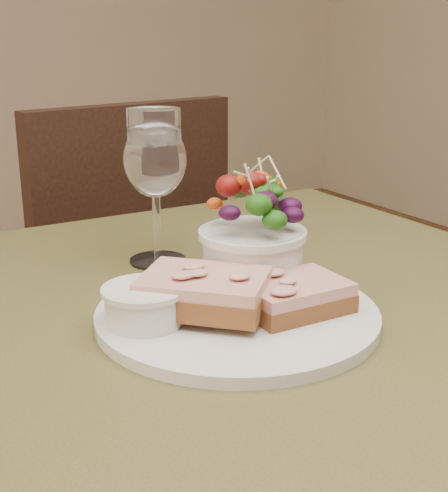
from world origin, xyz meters
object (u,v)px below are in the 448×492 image
sandwich_front (294,296)px  wine_glass (155,164)px  chair_far (102,371)px  sandwich_back (204,291)px  dinner_plate (237,315)px  ramekin (144,303)px  cafe_table (236,388)px  salad_bowl (253,231)px

sandwich_front → wine_glass: 0.25m
chair_far → sandwich_back: size_ratio=6.08×
dinner_plate → sandwich_back: (-0.03, 0.00, 0.03)m
sandwich_front → sandwich_back: bearing=157.9°
chair_far → ramekin: 0.94m
cafe_table → sandwich_back: (-0.06, -0.03, 0.14)m
chair_far → ramekin: chair_far is taller
cafe_table → chair_far: size_ratio=0.89×
chair_far → sandwich_front: (-0.08, -0.82, 0.48)m
ramekin → salad_bowl: (0.14, 0.04, 0.04)m
chair_far → dinner_plate: size_ratio=3.20×
salad_bowl → wine_glass: size_ratio=0.73×
cafe_table → wine_glass: wine_glass is taller
dinner_plate → sandwich_back: sandwich_back is taller
dinner_plate → sandwich_back: 0.05m
ramekin → wine_glass: size_ratio=0.43×
sandwich_back → wine_glass: 0.22m
sandwich_back → salad_bowl: (0.09, 0.05, 0.03)m
chair_far → sandwich_front: 0.96m
dinner_plate → cafe_table: bearing=59.3°
sandwich_front → sandwich_back: size_ratio=0.70×
chair_far → sandwich_back: (-0.16, -0.79, 0.49)m
cafe_table → salad_bowl: (0.03, 0.02, 0.17)m
ramekin → wine_glass: wine_glass is taller
wine_glass → sandwich_front: bearing=-80.3°
sandwich_back → cafe_table: bearing=74.8°
cafe_table → chair_far: chair_far is taller
dinner_plate → wine_glass: 0.23m
sandwich_back → ramekin: (-0.06, 0.01, -0.00)m
dinner_plate → salad_bowl: salad_bowl is taller
sandwich_back → ramekin: bearing=-146.8°
sandwich_front → salad_bowl: salad_bowl is taller
chair_far → wine_glass: bearing=69.4°
sandwich_front → sandwich_back: (-0.08, 0.03, 0.01)m
chair_far → ramekin: (-0.22, -0.78, 0.49)m
salad_bowl → chair_far: bearing=84.1°
chair_far → dinner_plate: chair_far is taller
ramekin → salad_bowl: bearing=14.9°
sandwich_front → cafe_table: bearing=110.7°
dinner_plate → salad_bowl: size_ratio=2.22×
wine_glass → ramekin: bearing=-118.2°
chair_far → dinner_plate: 0.93m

